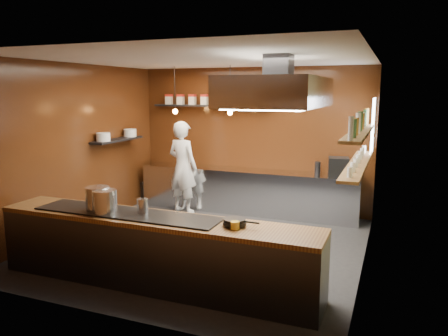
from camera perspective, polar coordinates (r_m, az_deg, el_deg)
The scene contains 26 objects.
floor at distance 7.34m, azimuth -2.57°, elevation -10.01°, with size 5.00×5.00×0.00m, color black.
back_wall at distance 9.28m, azimuth 3.70°, elevation 3.75°, with size 5.00×5.00×0.00m, color black.
left_wall at distance 8.31m, azimuth -18.61°, elevation 2.50°, with size 5.00×5.00×0.00m, color black.
right_wall at distance 6.37m, azimuth 18.30°, elevation 0.36°, with size 5.00×5.00×0.00m, color brown.
ceiling at distance 6.91m, azimuth -2.77°, elevation 14.06°, with size 5.00×5.00×0.00m, color silver.
window_pane at distance 8.01m, azimuth 18.86°, elevation 5.11°, with size 1.00×1.00×0.00m, color white.
prep_counter at distance 9.15m, azimuth 2.99°, elevation -3.01°, with size 4.60×0.65×0.90m, color silver.
pass_counter at distance 5.85m, azimuth -9.18°, elevation -10.61°, with size 4.40×0.72×0.94m.
tin_shelf at distance 9.42m, azimuth -1.79°, elevation 8.12°, with size 2.60×0.26×0.04m, color black.
plate_shelf at distance 8.99m, azimuth -13.74°, elevation 3.59°, with size 0.30×1.40×0.04m, color black.
bottle_shelf_upper at distance 6.63m, azimuth 17.28°, elevation 4.44°, with size 0.26×2.80×0.04m, color brown.
bottle_shelf_lower at distance 6.69m, azimuth 17.07°, elevation 0.43°, with size 0.26×2.80×0.04m, color brown.
extractor_hood at distance 6.08m, azimuth 7.08°, elevation 9.87°, with size 1.20×2.00×0.72m.
pendant_left at distance 9.04m, azimuth -6.40°, elevation 7.68°, with size 0.10×0.10×0.95m.
pendant_right at distance 8.55m, azimuth 0.79°, elevation 7.61°, with size 0.10×0.10×0.95m.
storage_tins at distance 9.36m, azimuth -0.94°, elevation 8.92°, with size 2.43×0.13×0.22m.
plate_stacks at distance 8.98m, azimuth -13.77°, elevation 4.23°, with size 0.26×1.16×0.16m.
bottles at distance 6.62m, azimuth 17.34°, elevation 5.65°, with size 0.06×2.66×0.24m.
wine_glasses at distance 6.67m, azimuth 17.11°, elevation 1.15°, with size 0.07×2.37×0.13m.
stockpot_large at distance 6.11m, azimuth -16.18°, elevation -3.81°, with size 0.32×0.32×0.31m, color #B3B6BA.
stockpot_small at distance 5.94m, azimuth -15.32°, elevation -4.21°, with size 0.32×0.32×0.30m, color silver.
utensil_crock at distance 5.83m, azimuth -10.60°, elevation -4.86°, with size 0.15×0.15×0.19m, color silver.
frying_pan at distance 5.25m, azimuth 1.43°, elevation -7.03°, with size 0.46×0.29×0.07m.
butter_jar at distance 5.14m, azimuth 1.46°, elevation -7.50°, with size 0.10×0.10×0.09m, color gold.
espresso_machine at distance 8.57m, azimuth 14.73°, elevation 0.11°, with size 0.37×0.35×0.37m, color black.
chef at distance 9.08m, azimuth -5.40°, elevation 0.10°, with size 0.70×0.46×1.91m, color white.
Camera 1 is at (2.84, -6.28, 2.52)m, focal length 35.00 mm.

